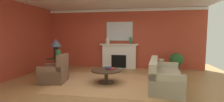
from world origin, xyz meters
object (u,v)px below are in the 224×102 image
(armchair_near_window, at_px, (55,73))
(vase_mantel_right, at_px, (131,41))
(sofa, at_px, (164,77))
(vase_tall_corner, at_px, (161,65))
(coffee_table, at_px, (106,73))
(table_lamp, at_px, (56,45))
(side_table, at_px, (56,66))
(vase_on_side_table, at_px, (58,54))
(mantel_mirror, at_px, (119,31))
(fireplace, at_px, (119,57))
(potted_plant, at_px, (176,61))
(vase_mantel_left, at_px, (108,41))

(armchair_near_window, height_order, vase_mantel_right, vase_mantel_right)
(sofa, height_order, vase_tall_corner, sofa)
(coffee_table, height_order, table_lamp, table_lamp)
(side_table, xyz_separation_m, table_lamp, (0.00, 0.00, 0.82))
(armchair_near_window, relative_size, vase_tall_corner, 1.72)
(vase_on_side_table, bearing_deg, vase_tall_corner, 24.16)
(side_table, bearing_deg, vase_mantel_right, 34.84)
(mantel_mirror, bearing_deg, vase_on_side_table, -132.91)
(armchair_near_window, height_order, side_table, armchair_near_window)
(sofa, xyz_separation_m, side_table, (-3.92, 0.68, 0.10))
(fireplace, xyz_separation_m, vase_tall_corner, (1.93, -0.30, -0.28))
(potted_plant, bearing_deg, side_table, -162.49)
(coffee_table, bearing_deg, table_lamp, 164.45)
(sofa, xyz_separation_m, armchair_near_window, (-3.55, -0.11, 0.01))
(vase_mantel_left, height_order, vase_tall_corner, vase_mantel_left)
(table_lamp, height_order, potted_plant, table_lamp)
(side_table, bearing_deg, vase_mantel_left, 49.26)
(fireplace, xyz_separation_m, potted_plant, (2.53, -0.47, -0.06))
(vase_mantel_left, height_order, potted_plant, vase_mantel_left)
(mantel_mirror, height_order, vase_tall_corner, mantel_mirror)
(vase_on_side_table, bearing_deg, table_lamp, 141.34)
(sofa, xyz_separation_m, table_lamp, (-3.92, 0.68, 0.93))
(table_lamp, relative_size, potted_plant, 0.90)
(vase_mantel_left, bearing_deg, potted_plant, -7.80)
(vase_mantel_right, bearing_deg, armchair_near_window, -131.29)
(vase_mantel_right, bearing_deg, table_lamp, -145.16)
(sofa, distance_m, vase_on_side_table, 3.86)
(fireplace, xyz_separation_m, vase_on_side_table, (-2.05, -2.08, 0.31))
(fireplace, distance_m, coffee_table, 2.55)
(vase_mantel_left, xyz_separation_m, vase_mantel_right, (1.10, 0.00, 0.02))
(sofa, height_order, potted_plant, sofa)
(coffee_table, bearing_deg, armchair_near_window, -173.01)
(table_lamp, bearing_deg, coffee_table, -15.55)
(armchair_near_window, relative_size, coffee_table, 0.95)
(table_lamp, distance_m, potted_plant, 5.01)
(fireplace, bearing_deg, potted_plant, -10.56)
(fireplace, height_order, coffee_table, fireplace)
(mantel_mirror, xyz_separation_m, armchair_near_window, (-1.83, -2.87, -1.47))
(side_table, bearing_deg, coffee_table, -15.55)
(side_table, bearing_deg, potted_plant, 17.51)
(fireplace, xyz_separation_m, vase_mantel_left, (-0.55, -0.05, 0.77))
(vase_tall_corner, bearing_deg, mantel_mirror, 167.70)
(armchair_near_window, xyz_separation_m, side_table, (-0.37, 0.79, 0.09))
(sofa, distance_m, vase_tall_corner, 2.35)
(coffee_table, relative_size, potted_plant, 1.20)
(sofa, relative_size, table_lamp, 2.91)
(vase_on_side_table, bearing_deg, mantel_mirror, 47.09)
(fireplace, relative_size, vase_tall_corner, 3.25)
(mantel_mirror, distance_m, vase_on_side_table, 3.14)
(side_table, distance_m, vase_tall_corner, 4.45)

